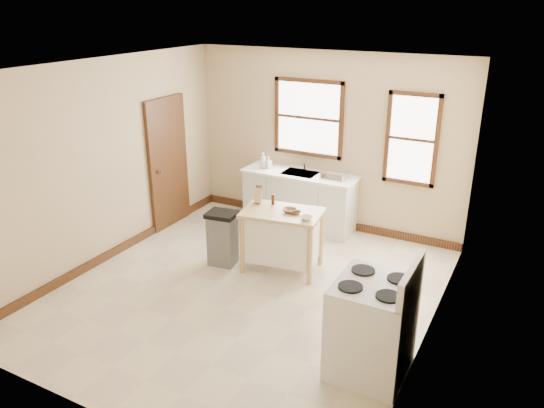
{
  "coord_description": "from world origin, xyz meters",
  "views": [
    {
      "loc": [
        3.08,
        -5.11,
        3.51
      ],
      "look_at": [
        0.15,
        0.4,
        1.09
      ],
      "focal_mm": 35.0,
      "sensor_mm": 36.0,
      "label": 1
    }
  ],
  "objects_px": {
    "dish_rack": "(334,176)",
    "bowl_c": "(306,218)",
    "soap_bottle_a": "(263,160)",
    "kitchen_island": "(282,240)",
    "trash_bin": "(223,238)",
    "bowl_a": "(289,211)",
    "bowl_b": "(296,213)",
    "gas_stove": "(373,316)",
    "pepper_grinder": "(273,199)",
    "knife_block": "(258,196)",
    "soap_bottle_b": "(268,163)"
  },
  "relations": [
    {
      "from": "dish_rack",
      "to": "bowl_b",
      "type": "xyz_separation_m",
      "value": [
        0.03,
        -1.44,
        -0.09
      ]
    },
    {
      "from": "knife_block",
      "to": "bowl_a",
      "type": "relative_size",
      "value": 1.08
    },
    {
      "from": "kitchen_island",
      "to": "bowl_c",
      "type": "xyz_separation_m",
      "value": [
        0.41,
        -0.11,
        0.45
      ]
    },
    {
      "from": "bowl_c",
      "to": "bowl_a",
      "type": "bearing_deg",
      "value": 157.03
    },
    {
      "from": "knife_block",
      "to": "pepper_grinder",
      "type": "bearing_deg",
      "value": -14.89
    },
    {
      "from": "bowl_a",
      "to": "pepper_grinder",
      "type": "bearing_deg",
      "value": 156.3
    },
    {
      "from": "trash_bin",
      "to": "knife_block",
      "type": "bearing_deg",
      "value": 37.7
    },
    {
      "from": "dish_rack",
      "to": "bowl_c",
      "type": "distance_m",
      "value": 1.57
    },
    {
      "from": "bowl_a",
      "to": "trash_bin",
      "type": "height_order",
      "value": "bowl_a"
    },
    {
      "from": "knife_block",
      "to": "trash_bin",
      "type": "distance_m",
      "value": 0.77
    },
    {
      "from": "soap_bottle_b",
      "to": "kitchen_island",
      "type": "relative_size",
      "value": 0.19
    },
    {
      "from": "dish_rack",
      "to": "kitchen_island",
      "type": "bearing_deg",
      "value": -92.48
    },
    {
      "from": "soap_bottle_b",
      "to": "bowl_a",
      "type": "xyz_separation_m",
      "value": [
        1.08,
        -1.41,
        -0.14
      ]
    },
    {
      "from": "knife_block",
      "to": "bowl_a",
      "type": "height_order",
      "value": "knife_block"
    },
    {
      "from": "knife_block",
      "to": "bowl_c",
      "type": "xyz_separation_m",
      "value": [
        0.85,
        -0.23,
        -0.08
      ]
    },
    {
      "from": "bowl_b",
      "to": "bowl_c",
      "type": "xyz_separation_m",
      "value": [
        0.21,
        -0.11,
        0.01
      ]
    },
    {
      "from": "bowl_b",
      "to": "gas_stove",
      "type": "height_order",
      "value": "gas_stove"
    },
    {
      "from": "soap_bottle_b",
      "to": "dish_rack",
      "type": "xyz_separation_m",
      "value": [
        1.15,
        0.01,
        -0.05
      ]
    },
    {
      "from": "trash_bin",
      "to": "bowl_c",
      "type": "bearing_deg",
      "value": -1.46
    },
    {
      "from": "bowl_b",
      "to": "bowl_c",
      "type": "relative_size",
      "value": 0.93
    },
    {
      "from": "soap_bottle_b",
      "to": "bowl_c",
      "type": "relative_size",
      "value": 1.27
    },
    {
      "from": "kitchen_island",
      "to": "pepper_grinder",
      "type": "bearing_deg",
      "value": 135.55
    },
    {
      "from": "kitchen_island",
      "to": "gas_stove",
      "type": "distance_m",
      "value": 2.31
    },
    {
      "from": "bowl_b",
      "to": "trash_bin",
      "type": "xyz_separation_m",
      "value": [
        -1.0,
        -0.25,
        -0.49
      ]
    },
    {
      "from": "bowl_c",
      "to": "trash_bin",
      "type": "bearing_deg",
      "value": -173.4
    },
    {
      "from": "pepper_grinder",
      "to": "bowl_c",
      "type": "distance_m",
      "value": 0.69
    },
    {
      "from": "soap_bottle_a",
      "to": "kitchen_island",
      "type": "height_order",
      "value": "soap_bottle_a"
    },
    {
      "from": "trash_bin",
      "to": "dish_rack",
      "type": "bearing_deg",
      "value": 52.2
    },
    {
      "from": "dish_rack",
      "to": "bowl_b",
      "type": "relative_size",
      "value": 2.67
    },
    {
      "from": "pepper_grinder",
      "to": "trash_bin",
      "type": "distance_m",
      "value": 0.89
    },
    {
      "from": "kitchen_island",
      "to": "bowl_a",
      "type": "height_order",
      "value": "bowl_a"
    },
    {
      "from": "knife_block",
      "to": "bowl_a",
      "type": "bearing_deg",
      "value": -36.71
    },
    {
      "from": "bowl_b",
      "to": "gas_stove",
      "type": "relative_size",
      "value": 0.11
    },
    {
      "from": "kitchen_island",
      "to": "pepper_grinder",
      "type": "distance_m",
      "value": 0.57
    },
    {
      "from": "pepper_grinder",
      "to": "bowl_b",
      "type": "distance_m",
      "value": 0.46
    },
    {
      "from": "soap_bottle_b",
      "to": "bowl_b",
      "type": "relative_size",
      "value": 1.37
    },
    {
      "from": "soap_bottle_a",
      "to": "soap_bottle_b",
      "type": "height_order",
      "value": "soap_bottle_a"
    },
    {
      "from": "trash_bin",
      "to": "kitchen_island",
      "type": "bearing_deg",
      "value": 9.37
    },
    {
      "from": "knife_block",
      "to": "trash_bin",
      "type": "bearing_deg",
      "value": -160.65
    },
    {
      "from": "dish_rack",
      "to": "gas_stove",
      "type": "bearing_deg",
      "value": -57.49
    },
    {
      "from": "pepper_grinder",
      "to": "dish_rack",
      "type": "bearing_deg",
      "value": 73.0
    },
    {
      "from": "soap_bottle_b",
      "to": "gas_stove",
      "type": "xyz_separation_m",
      "value": [
        2.73,
        -2.93,
        -0.39
      ]
    },
    {
      "from": "gas_stove",
      "to": "bowl_a",
      "type": "bearing_deg",
      "value": 137.52
    },
    {
      "from": "knife_block",
      "to": "trash_bin",
      "type": "xyz_separation_m",
      "value": [
        -0.36,
        -0.37,
        -0.57
      ]
    },
    {
      "from": "bowl_a",
      "to": "bowl_b",
      "type": "bearing_deg",
      "value": -9.73
    },
    {
      "from": "dish_rack",
      "to": "kitchen_island",
      "type": "distance_m",
      "value": 1.55
    },
    {
      "from": "kitchen_island",
      "to": "trash_bin",
      "type": "relative_size",
      "value": 1.35
    },
    {
      "from": "dish_rack",
      "to": "bowl_c",
      "type": "relative_size",
      "value": 2.48
    },
    {
      "from": "soap_bottle_b",
      "to": "bowl_a",
      "type": "relative_size",
      "value": 1.05
    },
    {
      "from": "pepper_grinder",
      "to": "bowl_c",
      "type": "relative_size",
      "value": 0.98
    }
  ]
}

